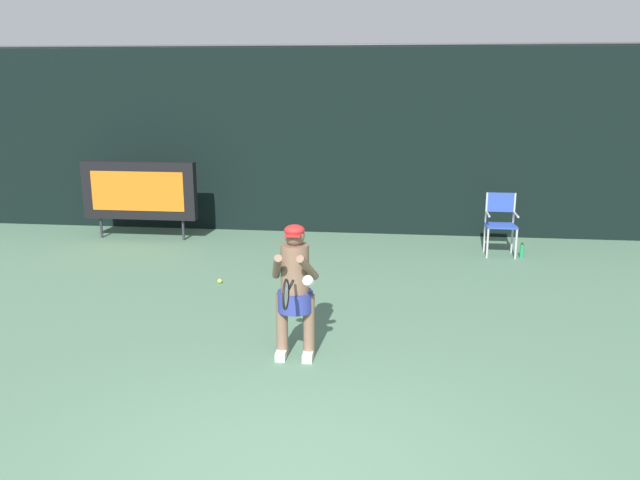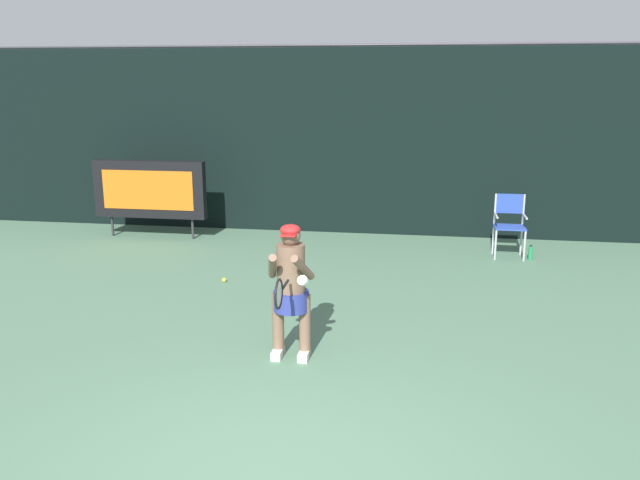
% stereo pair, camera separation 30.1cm
% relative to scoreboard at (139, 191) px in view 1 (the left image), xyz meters
% --- Properties ---
extents(backdrop_screen, '(18.00, 0.12, 3.66)m').
position_rel_scoreboard_xyz_m(backdrop_screen, '(4.12, 1.03, 0.86)').
color(backdrop_screen, black).
rests_on(backdrop_screen, ground).
extents(scoreboard, '(2.20, 0.21, 1.50)m').
position_rel_scoreboard_xyz_m(scoreboard, '(0.00, 0.00, 0.00)').
color(scoreboard, black).
rests_on(scoreboard, ground).
extents(umpire_chair, '(0.52, 0.44, 1.08)m').
position_rel_scoreboard_xyz_m(umpire_chair, '(6.69, -0.35, -0.33)').
color(umpire_chair, '#B7B7BC').
rests_on(umpire_chair, ground).
extents(water_bottle, '(0.07, 0.07, 0.27)m').
position_rel_scoreboard_xyz_m(water_bottle, '(7.05, -0.53, -0.82)').
color(water_bottle, '#228E4F').
rests_on(water_bottle, ground).
extents(tennis_player, '(0.53, 0.60, 1.51)m').
position_rel_scoreboard_xyz_m(tennis_player, '(3.80, -5.06, -0.11)').
color(tennis_player, white).
rests_on(tennis_player, ground).
extents(tennis_racket, '(0.03, 0.60, 0.31)m').
position_rel_scoreboard_xyz_m(tennis_racket, '(3.81, -5.72, 0.02)').
color(tennis_racket, black).
extents(tennis_ball_loose, '(0.07, 0.07, 0.07)m').
position_rel_scoreboard_xyz_m(tennis_ball_loose, '(2.24, -2.55, -0.91)').
color(tennis_ball_loose, '#CCDB3D').
rests_on(tennis_ball_loose, ground).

